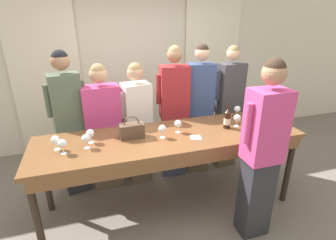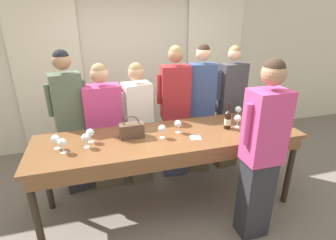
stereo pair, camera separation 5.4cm
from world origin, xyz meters
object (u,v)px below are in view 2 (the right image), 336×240
wine_bottle (228,119)px  guest_cream_sweater (138,124)px  wine_glass_front_mid (55,139)px  guest_navy_coat (201,109)px  wine_glass_near_host (238,110)px  guest_striped_shirt (175,113)px  wine_glass_front_right (178,124)px  guest_beige_cap (230,108)px  wine_glass_center_right (90,133)px  wine_glass_back_left (238,119)px  wine_glass_center_mid (281,117)px  wine_glass_front_left (62,143)px  guest_pink_top (104,128)px  tasting_bar (171,143)px  wine_glass_back_mid (86,138)px  host_pouring (262,153)px  guest_olive_jacket (71,122)px  wine_glass_center_left (252,118)px  handbag (132,130)px  wine_glass_by_bottle (162,129)px  wine_glass_back_right (269,117)px

wine_bottle → guest_cream_sweater: 1.18m
wine_glass_front_mid → guest_navy_coat: bearing=19.5°
wine_glass_near_host → guest_striped_shirt: size_ratio=0.08×
wine_glass_front_right → guest_navy_coat: guest_navy_coat is taller
guest_beige_cap → guest_striped_shirt: bearing=-180.0°
wine_glass_center_right → wine_glass_back_left: 1.69m
wine_glass_center_mid → wine_glass_back_left: size_ratio=1.00×
wine_bottle → wine_glass_front_left: bearing=-177.5°
wine_bottle → wine_glass_back_left: (0.14, 0.01, -0.01)m
guest_pink_top → guest_striped_shirt: guest_striped_shirt is taller
wine_glass_center_right → guest_navy_coat: size_ratio=0.08×
wine_glass_front_mid → wine_glass_front_left: bearing=-56.5°
tasting_bar → guest_striped_shirt: guest_striped_shirt is taller
wine_bottle → wine_glass_front_left: 1.82m
wine_glass_back_left → guest_striped_shirt: size_ratio=0.08×
wine_glass_front_mid → wine_glass_back_mid: bearing=-11.0°
wine_glass_center_right → guest_cream_sweater: (0.61, 0.59, -0.21)m
guest_striped_shirt → host_pouring: (0.45, -1.33, 0.02)m
wine_glass_front_left → tasting_bar: bearing=3.1°
guest_olive_jacket → guest_navy_coat: size_ratio=0.99×
wine_glass_back_mid → guest_striped_shirt: guest_striped_shirt is taller
wine_bottle → guest_beige_cap: size_ratio=0.17×
wine_bottle → wine_glass_center_left: size_ratio=2.05×
wine_glass_front_left → wine_glass_near_host: 2.15m
wine_glass_back_left → guest_navy_coat: (-0.19, 0.66, -0.09)m
wine_glass_front_left → guest_navy_coat: size_ratio=0.08×
wine_glass_back_left → guest_pink_top: size_ratio=0.09×
wine_bottle → wine_glass_front_mid: 1.89m
wine_glass_front_mid → guest_cream_sweater: guest_cream_sweater is taller
guest_navy_coat → wine_glass_back_mid: bearing=-155.5°
wine_glass_center_right → wine_glass_front_mid: bearing=-170.6°
wine_glass_center_mid → wine_glass_back_left: bearing=169.6°
wine_glass_near_host → host_pouring: size_ratio=0.08×
handbag → guest_pink_top: (-0.27, 0.59, -0.19)m
wine_glass_back_mid → wine_glass_by_bottle: (0.79, 0.00, -0.00)m
guest_pink_top → guest_navy_coat: size_ratio=0.90×
wine_glass_front_mid → wine_glass_center_left: 2.18m
handbag → wine_glass_center_left: (1.42, -0.11, 0.02)m
guest_cream_sweater → host_pouring: size_ratio=0.89×
wine_glass_back_left → wine_glass_by_bottle: same height
wine_glass_front_mid → guest_pink_top: 0.84m
wine_glass_back_left → wine_glass_back_right: (0.39, -0.06, 0.00)m
wine_glass_front_mid → guest_striped_shirt: (1.45, 0.65, -0.11)m
wine_glass_front_mid → wine_glass_back_right: size_ratio=1.00×
wine_glass_back_left → guest_striped_shirt: bearing=130.8°
wine_bottle → wine_glass_center_left: (0.30, -0.03, -0.01)m
wine_glass_near_host → host_pouring: bearing=-107.0°
wine_glass_center_right → guest_navy_coat: (1.50, 0.59, -0.09)m
wine_glass_front_left → guest_cream_sweater: size_ratio=0.09×
guest_pink_top → guest_striped_shirt: 0.96m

